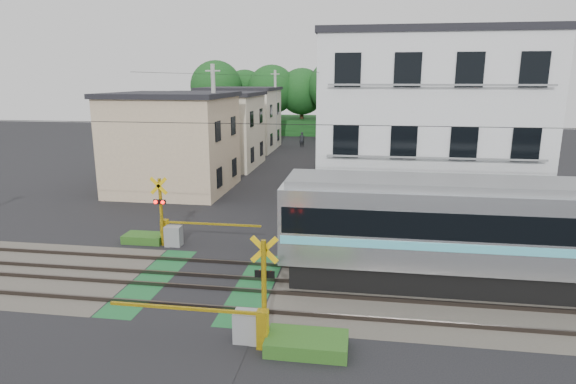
% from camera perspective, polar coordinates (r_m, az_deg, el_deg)
% --- Properties ---
extents(ground, '(120.00, 120.00, 0.00)m').
position_cam_1_polar(ground, '(17.83, -10.09, -10.56)').
color(ground, black).
extents(track_bed, '(120.00, 120.00, 0.14)m').
position_cam_1_polar(track_bed, '(17.81, -10.10, -10.45)').
color(track_bed, '#47423A').
rests_on(track_bed, ground).
extents(commuter_train, '(18.38, 2.90, 3.82)m').
position_cam_1_polar(commuter_train, '(18.55, 28.87, -4.47)').
color(commuter_train, black).
rests_on(commuter_train, ground).
extents(crossing_signal_near, '(4.74, 0.65, 3.09)m').
position_cam_1_polar(crossing_signal_near, '(13.69, -4.62, -14.79)').
color(crossing_signal_near, yellow).
rests_on(crossing_signal_near, ground).
extents(crossing_signal_far, '(4.74, 0.65, 3.09)m').
position_cam_1_polar(crossing_signal_far, '(21.65, -13.60, -4.38)').
color(crossing_signal_far, yellow).
rests_on(crossing_signal_far, ground).
extents(apartment_block, '(10.20, 8.36, 9.30)m').
position_cam_1_polar(apartment_block, '(25.20, 15.69, 7.13)').
color(apartment_block, white).
rests_on(apartment_block, ground).
extents(houses_row, '(22.07, 31.35, 6.80)m').
position_cam_1_polar(houses_row, '(41.82, 1.50, 7.94)').
color(houses_row, '#CCB290').
rests_on(houses_row, ground).
extents(tree_hill, '(40.00, 13.32, 11.19)m').
position_cam_1_polar(tree_hill, '(64.03, 4.57, 11.13)').
color(tree_hill, '#194C1B').
rests_on(tree_hill, ground).
extents(catenary, '(60.00, 5.04, 7.00)m').
position_cam_1_polar(catenary, '(15.82, 10.44, 0.46)').
color(catenary, '#2D2D33').
rests_on(catenary, ground).
extents(utility_poles, '(7.90, 42.00, 8.00)m').
position_cam_1_polar(utility_poles, '(39.07, -0.95, 8.79)').
color(utility_poles, '#A5A5A0').
rests_on(utility_poles, ground).
extents(pedestrian, '(0.68, 0.56, 1.61)m').
position_cam_1_polar(pedestrian, '(51.69, 1.64, 6.24)').
color(pedestrian, black).
rests_on(pedestrian, ground).
extents(weed_patches, '(10.25, 8.80, 0.40)m').
position_cam_1_polar(weed_patches, '(17.22, -4.57, -10.61)').
color(weed_patches, '#2D5E1E').
rests_on(weed_patches, ground).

